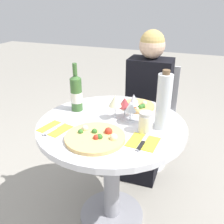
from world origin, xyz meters
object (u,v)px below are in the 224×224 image
chair_behind_diner (149,117)px  dining_table (112,147)px  pizza_large (96,137)px  wine_bottle (76,93)px  tall_carafe (164,102)px  seated_diner (146,112)px

chair_behind_diner → dining_table: bearing=84.9°
pizza_large → wine_bottle: wine_bottle is taller
chair_behind_diner → pizza_large: bearing=85.2°
dining_table → chair_behind_diner: (0.07, 0.79, -0.14)m
tall_carafe → seated_diner: bearing=110.4°
wine_bottle → tall_carafe: tall_carafe is taller
dining_table → wine_bottle: size_ratio=2.82×
dining_table → tall_carafe: 0.45m
dining_table → chair_behind_diner: size_ratio=0.99×
seated_diner → wine_bottle: size_ratio=3.86×
seated_diner → pizza_large: seated_diner is taller
dining_table → pizza_large: 0.28m
dining_table → pizza_large: bearing=-93.5°
chair_behind_diner → pizza_large: size_ratio=2.78×
dining_table → pizza_large: (-0.01, -0.21, 0.19)m
dining_table → tall_carafe: tall_carafe is taller
wine_bottle → tall_carafe: bearing=-5.0°
pizza_large → wine_bottle: 0.42m
pizza_large → chair_behind_diner: bearing=85.2°
chair_behind_diner → wine_bottle: wine_bottle is taller
chair_behind_diner → wine_bottle: 0.89m
wine_bottle → seated_diner: bearing=57.2°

